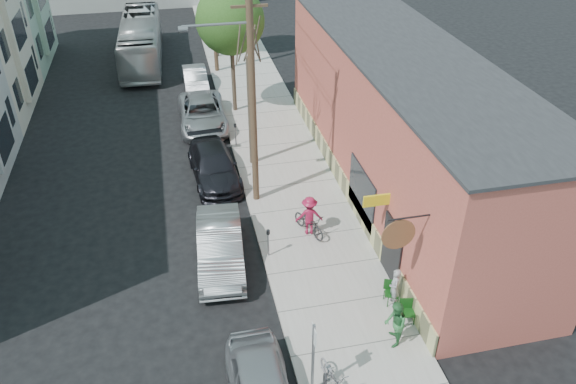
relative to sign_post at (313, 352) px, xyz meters
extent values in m
plane|color=black|center=(-2.35, 5.37, -1.83)|extent=(120.00, 120.00, 0.00)
cube|color=#A9A49D|center=(1.90, 16.37, -1.76)|extent=(4.50, 58.00, 0.15)
cube|color=#B55043|center=(6.65, 10.37, 1.42)|extent=(5.00, 20.00, 6.50)
cube|color=#2B2B2D|center=(6.65, 10.37, 4.72)|extent=(5.20, 20.20, 0.12)
cube|color=#C1BC78|center=(4.13, 10.37, -1.28)|extent=(0.10, 20.00, 1.10)
cube|color=black|center=(4.12, 4.37, -0.53)|extent=(0.10, 1.60, 2.60)
cube|color=black|center=(4.12, 7.87, -0.23)|extent=(0.08, 3.00, 2.20)
cylinder|color=brown|center=(3.20, 2.17, 2.07)|extent=(1.10, 0.06, 1.10)
cube|color=yellow|center=(3.65, 5.17, 1.27)|extent=(1.00, 0.08, 0.45)
cube|color=beige|center=(-11.60, 23.37, 2.67)|extent=(1.10, 3.20, 7.00)
cube|color=slate|center=(0.00, 0.00, -0.28)|extent=(0.07, 0.07, 2.80)
cube|color=silver|center=(0.00, 0.00, 0.72)|extent=(0.02, 0.45, 0.60)
cylinder|color=slate|center=(-0.10, 6.48, -1.13)|extent=(0.06, 0.06, 1.10)
cylinder|color=black|center=(-0.10, 6.48, -0.53)|extent=(0.14, 0.14, 0.18)
cylinder|color=slate|center=(-0.10, 15.74, -1.13)|extent=(0.06, 0.06, 1.10)
cylinder|color=black|center=(-0.10, 15.74, -0.53)|extent=(0.14, 0.14, 0.18)
cylinder|color=#503A28|center=(0.10, 10.55, 3.32)|extent=(0.28, 0.28, 10.00)
cube|color=#503A28|center=(0.10, 10.55, 6.92)|extent=(1.40, 0.10, 0.10)
cylinder|color=slate|center=(-2.40, 10.55, 6.22)|extent=(0.35, 0.24, 0.24)
cylinder|color=#44392C|center=(0.45, 13.81, 1.07)|extent=(0.24, 0.24, 5.50)
cylinder|color=#44392C|center=(0.45, 20.11, 0.82)|extent=(0.24, 0.24, 5.00)
sphere|color=#2F591F|center=(0.45, 20.11, 3.63)|extent=(3.77, 3.77, 3.77)
cylinder|color=#44392C|center=(0.45, 29.52, 1.12)|extent=(0.24, 0.24, 5.60)
imported|color=#929398|center=(3.70, 2.93, -0.92)|extent=(0.48, 0.63, 1.53)
imported|color=#2D7139|center=(3.05, 1.23, -0.83)|extent=(0.84, 0.97, 1.71)
imported|color=maroon|center=(1.81, 7.56, -0.81)|extent=(1.20, 0.78, 1.74)
imported|color=black|center=(1.81, 7.56, -1.19)|extent=(1.36, 2.00, 0.99)
imported|color=slate|center=(0.64, 0.01, -1.25)|extent=(0.83, 1.73, 0.87)
imported|color=gray|center=(-1.96, 6.62, -1.03)|extent=(2.06, 5.00, 1.61)
imported|color=black|center=(-1.55, 12.85, -1.10)|extent=(2.42, 5.21, 1.47)
imported|color=#999BA0|center=(-1.56, 18.65, -1.07)|extent=(2.58, 5.53, 1.53)
imported|color=gray|center=(-1.55, 23.97, -1.15)|extent=(1.49, 4.16, 1.37)
imported|color=silver|center=(-4.85, 29.94, -0.30)|extent=(2.92, 11.07, 3.06)
camera|label=1|loc=(-3.01, -10.39, 12.62)|focal=35.00mm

